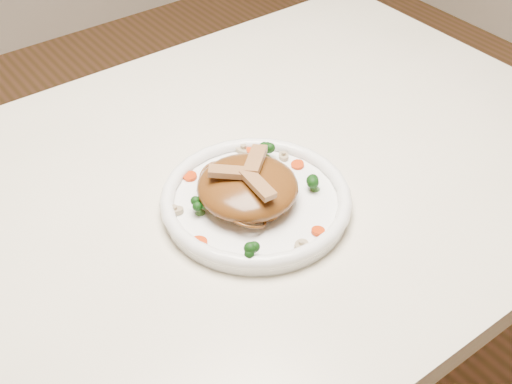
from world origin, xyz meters
TOP-DOWN VIEW (x-y plane):
  - table at (0.00, 0.00)m, footprint 1.20×0.80m
  - plate at (-0.01, -0.07)m, footprint 0.27×0.27m
  - noodle_mound at (-0.02, -0.06)m, footprint 0.15×0.15m
  - chicken_a at (-0.00, -0.05)m, footprint 0.06×0.06m
  - chicken_b at (-0.04, -0.05)m, footprint 0.06×0.06m
  - chicken_c at (-0.03, -0.10)m, footprint 0.02×0.06m
  - broccoli_0 at (0.06, -0.00)m, footprint 0.04×0.04m
  - broccoli_1 at (-0.09, -0.05)m, footprint 0.03×0.03m
  - broccoli_2 at (-0.09, -0.15)m, footprint 0.03×0.03m
  - broccoli_3 at (0.07, -0.10)m, footprint 0.03×0.03m
  - carrot_0 at (0.05, 0.02)m, footprint 0.02×0.02m
  - carrot_1 at (-0.13, -0.10)m, footprint 0.03×0.03m
  - carrot_2 at (0.08, -0.05)m, footprint 0.02×0.02m
  - carrot_3 at (-0.06, 0.03)m, footprint 0.02×0.02m
  - carrot_4 at (0.01, -0.17)m, footprint 0.02×0.02m
  - mushroom_0 at (-0.02, -0.18)m, footprint 0.03×0.03m
  - mushroom_1 at (0.08, -0.02)m, footprint 0.03×0.03m
  - mushroom_2 at (-0.12, -0.02)m, footprint 0.03×0.03m
  - mushroom_3 at (0.04, 0.03)m, footprint 0.04×0.04m

SIDE VIEW (x-z plane):
  - table at x=0.00m, z-range 0.28..1.03m
  - plate at x=-0.01m, z-range 0.75..0.77m
  - carrot_0 at x=0.05m, z-range 0.77..0.77m
  - carrot_1 at x=-0.13m, z-range 0.77..0.77m
  - carrot_2 at x=0.08m, z-range 0.77..0.77m
  - carrot_3 at x=-0.06m, z-range 0.77..0.77m
  - carrot_4 at x=0.01m, z-range 0.77..0.77m
  - mushroom_0 at x=-0.02m, z-range 0.77..0.77m
  - mushroom_1 at x=0.08m, z-range 0.77..0.77m
  - mushroom_2 at x=-0.12m, z-range 0.77..0.77m
  - mushroom_3 at x=0.04m, z-range 0.77..0.77m
  - broccoli_1 at x=-0.09m, z-range 0.77..0.80m
  - broccoli_3 at x=0.07m, z-range 0.77..0.80m
  - broccoli_2 at x=-0.09m, z-range 0.77..0.80m
  - broccoli_0 at x=0.06m, z-range 0.77..0.80m
  - noodle_mound at x=-0.02m, z-range 0.77..0.81m
  - chicken_c at x=-0.03m, z-range 0.81..0.82m
  - chicken_b at x=-0.04m, z-range 0.81..0.82m
  - chicken_a at x=0.00m, z-range 0.81..0.82m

